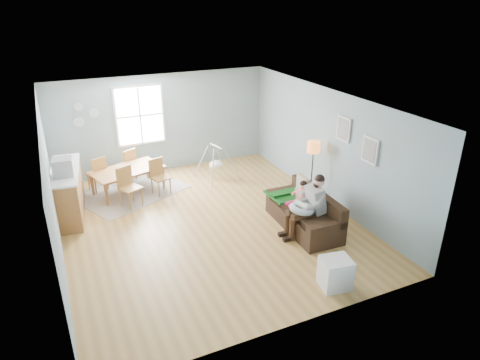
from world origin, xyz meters
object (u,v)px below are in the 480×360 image
counter (68,192)px  monitor (63,167)px  dining_table (129,181)px  toddler (299,195)px  father (309,204)px  chair_nw (98,172)px  storage_cube (335,273)px  baby_swing (216,164)px  chair_ne (128,163)px  chair_se (159,174)px  sofa (306,215)px  chair_sw (128,184)px  floor_lamp (313,152)px

counter → monitor: 0.83m
dining_table → monitor: (-1.48, -1.03, 1.00)m
toddler → dining_table: toddler is taller
father → chair_nw: size_ratio=1.43×
father → storage_cube: 1.83m
storage_cube → monitor: monitor is taller
counter → dining_table: bearing=24.2°
dining_table → chair_nw: (-0.67, 0.37, 0.22)m
father → chair_nw: (-3.64, 4.01, -0.18)m
dining_table → baby_swing: 2.33m
chair_ne → toddler: bearing=-53.7°
chair_ne → counter: size_ratio=0.43×
chair_se → baby_swing: (1.64, 0.23, -0.09)m
sofa → chair_nw: 5.32m
chair_sw → toddler: bearing=-37.2°
counter → monitor: size_ratio=4.66×
floor_lamp → monitor: (-5.41, 1.26, 0.06)m
monitor → dining_table: bearing=34.9°
father → toddler: bearing=81.6°
toddler → floor_lamp: size_ratio=0.53×
storage_cube → chair_se: 5.27m
chair_sw → counter: (-1.31, 0.09, 0.01)m
father → chair_ne: father is taller
dining_table → counter: (-1.46, -0.66, 0.26)m
chair_sw → sofa: bearing=-38.7°
toddler → storage_cube: (-0.61, -2.17, -0.40)m
sofa → toddler: (-0.07, 0.19, 0.39)m
storage_cube → counter: size_ratio=0.27×
toddler → chair_ne: size_ratio=0.89×
chair_ne → counter: bearing=-138.7°
chair_se → storage_cube: bearing=-70.5°
dining_table → counter: size_ratio=0.85×
toddler → father: bearing=-98.4°
storage_cube → floor_lamp: bearing=63.8°
baby_swing → chair_ne: bearing=157.5°
toddler → chair_ne: bearing=126.3°
monitor → father: bearing=-30.3°
storage_cube → chair_ne: chair_ne is taller
father → storage_cube: size_ratio=2.36×
storage_cube → chair_nw: chair_nw is taller
floor_lamp → dining_table: bearing=149.7°
sofa → chair_sw: (-3.26, 2.61, 0.27)m
monitor → chair_nw: bearing=60.0°
father → counter: bearing=146.0°
dining_table → floor_lamp: bearing=-47.3°
chair_sw → monitor: (-1.33, -0.29, 0.75)m
chair_sw → chair_se: size_ratio=1.07×
sofa → chair_ne: (-2.95, 4.12, 0.22)m
chair_se → dining_table: bearing=151.5°
dining_table → counter: 1.62m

